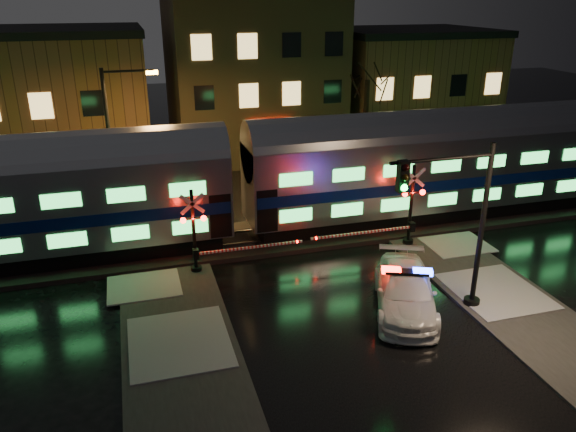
% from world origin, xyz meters
% --- Properties ---
extents(ground, '(120.00, 120.00, 0.00)m').
position_xyz_m(ground, '(0.00, 0.00, 0.00)').
color(ground, black).
rests_on(ground, ground).
extents(ballast, '(90.00, 4.20, 0.24)m').
position_xyz_m(ballast, '(0.00, 5.00, 0.12)').
color(ballast, black).
rests_on(ballast, ground).
extents(sidewalk_left, '(4.00, 20.00, 0.12)m').
position_xyz_m(sidewalk_left, '(-6.50, -6.00, 0.06)').
color(sidewalk_left, '#2D2D2D').
rests_on(sidewalk_left, ground).
extents(sidewalk_right, '(4.00, 20.00, 0.12)m').
position_xyz_m(sidewalk_right, '(6.50, -6.00, 0.06)').
color(sidewalk_right, '#2D2D2D').
rests_on(sidewalk_right, ground).
extents(building_left, '(14.00, 10.00, 9.00)m').
position_xyz_m(building_left, '(-13.00, 22.00, 4.50)').
color(building_left, brown).
rests_on(building_left, ground).
extents(building_mid, '(12.00, 11.00, 11.50)m').
position_xyz_m(building_mid, '(2.00, 22.50, 5.75)').
color(building_mid, brown).
rests_on(building_mid, ground).
extents(building_right, '(12.00, 10.00, 8.50)m').
position_xyz_m(building_right, '(15.00, 22.00, 4.25)').
color(building_right, brown).
rests_on(building_right, ground).
extents(train, '(51.00, 3.12, 5.92)m').
position_xyz_m(train, '(-2.70, 5.00, 3.38)').
color(train, black).
rests_on(train, ballast).
extents(police_car, '(4.19, 5.95, 1.77)m').
position_xyz_m(police_car, '(2.29, -3.02, 0.81)').
color(police_car, white).
rests_on(police_car, ground).
extents(crossing_signal_right, '(5.83, 0.66, 4.13)m').
position_xyz_m(crossing_signal_right, '(4.92, 2.31, 1.71)').
color(crossing_signal_right, black).
rests_on(crossing_signal_right, ground).
extents(crossing_signal_left, '(5.51, 0.64, 3.90)m').
position_xyz_m(crossing_signal_left, '(-4.81, 2.30, 1.61)').
color(crossing_signal_left, black).
rests_on(crossing_signal_left, ground).
extents(traffic_light, '(4.33, 0.75, 6.69)m').
position_xyz_m(traffic_light, '(3.93, -3.62, 3.56)').
color(traffic_light, black).
rests_on(traffic_light, ground).
extents(streetlight, '(2.77, 0.29, 8.27)m').
position_xyz_m(streetlight, '(-8.12, 9.00, 4.77)').
color(streetlight, black).
rests_on(streetlight, ground).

